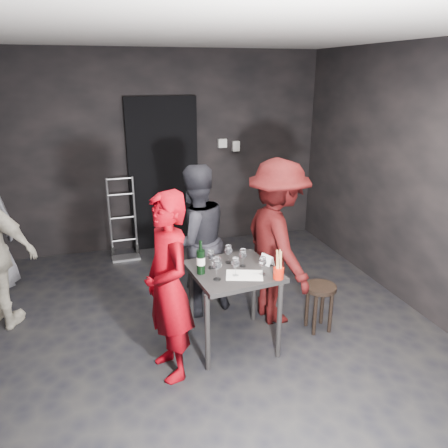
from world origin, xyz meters
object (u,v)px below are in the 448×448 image
object	(u,v)px
wine_bottle	(201,261)
breadstick_cup	(279,265)
stool	(320,296)
server_red	(168,283)
tasting_table	(233,279)
man_maroon	(277,235)
hand_truck	(125,242)
woman_black	(195,238)

from	to	relation	value
wine_bottle	breadstick_cup	xyz separation A→B (m)	(0.60, -0.28, 0.01)
stool	server_red	distance (m)	1.57
wine_bottle	tasting_table	bearing A→B (deg)	-0.02
man_maroon	server_red	bearing A→B (deg)	111.59
hand_truck	wine_bottle	size ratio (longest dim) A/B	3.67
server_red	woman_black	bearing A→B (deg)	143.03
stool	breadstick_cup	world-z (taller)	breadstick_cup
stool	wine_bottle	size ratio (longest dim) A/B	1.56
breadstick_cup	server_red	bearing A→B (deg)	177.89
man_maroon	breadstick_cup	bearing A→B (deg)	154.34
server_red	stool	bearing A→B (deg)	86.35
hand_truck	breadstick_cup	distance (m)	2.92
hand_truck	wine_bottle	distance (m)	2.48
stool	man_maroon	bearing A→B (deg)	134.73
woman_black	breadstick_cup	size ratio (longest dim) A/B	5.95
man_maroon	wine_bottle	bearing A→B (deg)	106.38
woman_black	man_maroon	distance (m)	0.83
wine_bottle	hand_truck	bearing A→B (deg)	102.62
tasting_table	stool	xyz separation A→B (m)	(0.87, -0.02, -0.29)
stool	breadstick_cup	distance (m)	0.80
woman_black	man_maroon	world-z (taller)	man_maroon
hand_truck	breadstick_cup	bearing A→B (deg)	-69.20
stool	woman_black	bearing A→B (deg)	146.30
man_maroon	breadstick_cup	xyz separation A→B (m)	(-0.23, -0.59, -0.03)
server_red	wine_bottle	distance (m)	0.41
woman_black	breadstick_cup	distance (m)	1.09
tasting_table	man_maroon	xyz separation A→B (m)	(0.54, 0.31, 0.25)
stool	server_red	world-z (taller)	server_red
tasting_table	man_maroon	distance (m)	0.68
stool	man_maroon	world-z (taller)	man_maroon
tasting_table	server_red	xyz separation A→B (m)	(-0.62, -0.25, 0.17)
server_red	man_maroon	distance (m)	1.29
stool	wine_bottle	world-z (taller)	wine_bottle
woman_black	man_maroon	xyz separation A→B (m)	(0.73, -0.38, 0.09)
man_maroon	woman_black	bearing A→B (deg)	58.69
hand_truck	tasting_table	world-z (taller)	hand_truck
tasting_table	man_maroon	bearing A→B (deg)	29.77
hand_truck	man_maroon	bearing A→B (deg)	-58.57
tasting_table	stool	distance (m)	0.92
man_maroon	tasting_table	bearing A→B (deg)	115.73
server_red	woman_black	distance (m)	1.03
server_red	breadstick_cup	world-z (taller)	server_red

